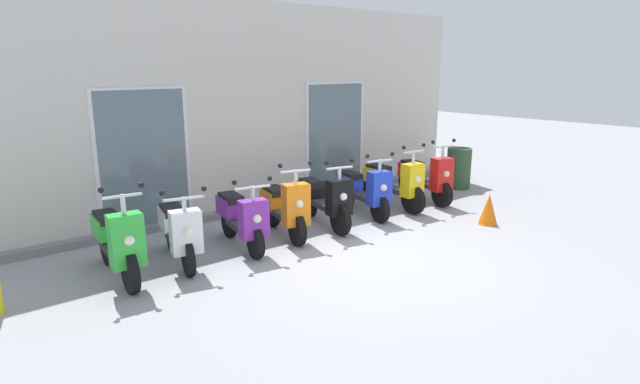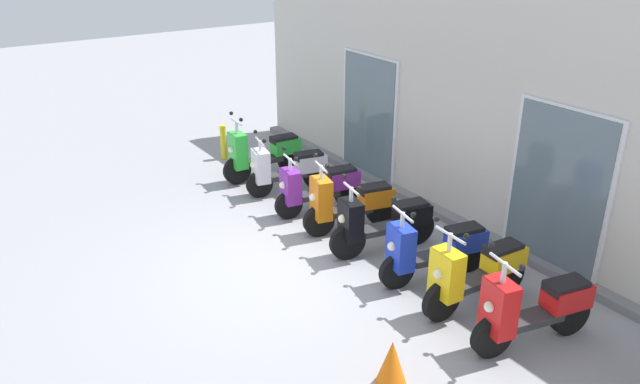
% 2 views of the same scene
% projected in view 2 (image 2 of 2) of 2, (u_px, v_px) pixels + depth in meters
% --- Properties ---
extents(ground_plane, '(40.00, 40.00, 0.00)m').
position_uv_depth(ground_plane, '(287.00, 268.00, 8.50)').
color(ground_plane, '#939399').
extents(storefront_facade, '(10.69, 0.50, 3.73)m').
position_uv_depth(storefront_facade, '(459.00, 107.00, 9.38)').
color(storefront_facade, beige).
rests_on(storefront_facade, ground_plane).
extents(scooter_green, '(0.51, 1.62, 1.31)m').
position_uv_depth(scooter_green, '(262.00, 153.00, 11.27)').
color(scooter_green, black).
rests_on(scooter_green, ground_plane).
extents(scooter_white, '(0.69, 1.51, 1.14)m').
position_uv_depth(scooter_white, '(287.00, 168.00, 10.68)').
color(scooter_white, black).
rests_on(scooter_white, ground_plane).
extents(scooter_purple, '(0.64, 1.52, 1.14)m').
position_uv_depth(scooter_purple, '(318.00, 187.00, 9.94)').
color(scooter_purple, black).
rests_on(scooter_purple, ground_plane).
extents(scooter_orange, '(0.68, 1.52, 1.26)m').
position_uv_depth(scooter_orange, '(349.00, 203.00, 9.35)').
color(scooter_orange, black).
rests_on(scooter_orange, ground_plane).
extents(scooter_black, '(0.66, 1.65, 1.21)m').
position_uv_depth(scooter_black, '(383.00, 222.00, 8.74)').
color(scooter_black, black).
rests_on(scooter_black, ground_plane).
extents(scooter_blue, '(0.69, 1.60, 1.20)m').
position_uv_depth(scooter_blue, '(434.00, 249.00, 8.04)').
color(scooter_blue, black).
rests_on(scooter_blue, ground_plane).
extents(scooter_yellow, '(0.56, 1.62, 1.27)m').
position_uv_depth(scooter_yellow, '(476.00, 273.00, 7.44)').
color(scooter_yellow, black).
rests_on(scooter_yellow, ground_plane).
extents(scooter_red, '(0.68, 1.57, 1.29)m').
position_uv_depth(scooter_red, '(533.00, 309.00, 6.76)').
color(scooter_red, black).
rests_on(scooter_red, ground_plane).
extents(traffic_cone, '(0.32, 0.32, 0.52)m').
position_uv_depth(traffic_cone, '(392.00, 362.00, 6.28)').
color(traffic_cone, orange).
rests_on(traffic_cone, ground_plane).
extents(curb_bollard, '(0.12, 0.12, 0.70)m').
position_uv_depth(curb_bollard, '(223.00, 142.00, 12.29)').
color(curb_bollard, yellow).
rests_on(curb_bollard, ground_plane).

